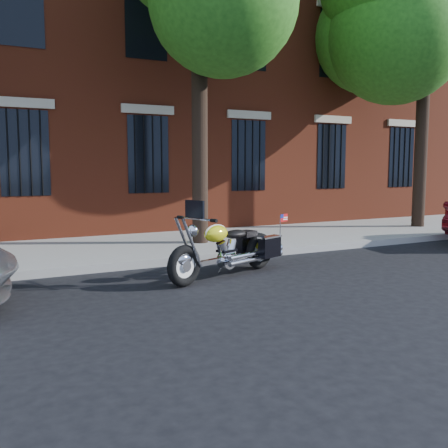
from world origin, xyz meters
name	(u,v)px	position (x,y,z in m)	size (l,w,h in m)	color
ground	(242,275)	(0.00, 0.00, 0.00)	(120.00, 120.00, 0.00)	black
curb	(209,258)	(0.00, 1.38, 0.07)	(40.00, 0.16, 0.15)	gray
sidewalk	(174,245)	(0.00, 3.26, 0.07)	(40.00, 3.60, 0.15)	gray
building	(100,45)	(0.00, 10.06, 6.00)	(26.00, 10.08, 12.00)	maroon
tree_right	(423,13)	(7.42, 2.96, 6.18)	(4.12, 3.92, 8.54)	black
motorcycle	(230,250)	(-0.23, 0.01, 0.46)	(2.64, 1.33, 1.35)	black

